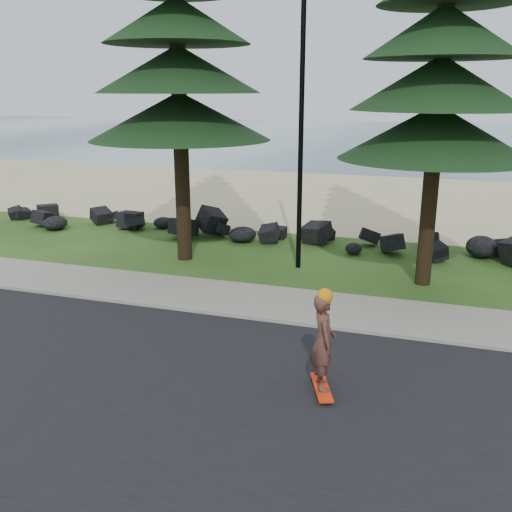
% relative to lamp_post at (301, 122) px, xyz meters
% --- Properties ---
extents(ground, '(160.00, 160.00, 0.00)m').
position_rel_lamp_post_xyz_m(ground, '(0.00, -3.20, -4.13)').
color(ground, '#234515').
rests_on(ground, ground).
extents(road, '(160.00, 7.00, 0.02)m').
position_rel_lamp_post_xyz_m(road, '(0.00, -7.70, -4.12)').
color(road, black).
rests_on(road, ground).
extents(kerb, '(160.00, 0.20, 0.10)m').
position_rel_lamp_post_xyz_m(kerb, '(0.00, -4.10, -4.08)').
color(kerb, gray).
rests_on(kerb, ground).
extents(sidewalk, '(160.00, 2.00, 0.08)m').
position_rel_lamp_post_xyz_m(sidewalk, '(0.00, -3.00, -4.09)').
color(sidewalk, gray).
rests_on(sidewalk, ground).
extents(beach_sand, '(160.00, 15.00, 0.01)m').
position_rel_lamp_post_xyz_m(beach_sand, '(0.00, 11.30, -4.13)').
color(beach_sand, tan).
rests_on(beach_sand, ground).
extents(ocean, '(160.00, 58.00, 0.01)m').
position_rel_lamp_post_xyz_m(ocean, '(0.00, 47.80, -4.13)').
color(ocean, '#365768').
rests_on(ocean, ground).
extents(seawall_boulders, '(60.00, 2.40, 1.10)m').
position_rel_lamp_post_xyz_m(seawall_boulders, '(0.00, 2.40, -4.13)').
color(seawall_boulders, black).
rests_on(seawall_boulders, ground).
extents(lamp_post, '(0.25, 0.14, 8.14)m').
position_rel_lamp_post_xyz_m(lamp_post, '(0.00, 0.00, 0.00)').
color(lamp_post, black).
rests_on(lamp_post, ground).
extents(skateboarder, '(0.59, 1.03, 1.87)m').
position_rel_lamp_post_xyz_m(skateboarder, '(2.06, -6.81, -3.19)').
color(skateboarder, '#F2310E').
rests_on(skateboarder, ground).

